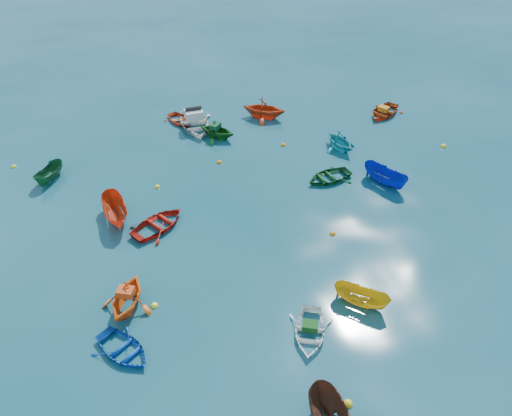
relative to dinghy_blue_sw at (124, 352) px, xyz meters
name	(u,v)px	position (x,y,z in m)	size (l,w,h in m)	color
ground	(290,276)	(8.03, 1.82, 0.00)	(160.00, 160.00, 0.00)	#093842
dinghy_blue_sw	(124,352)	(0.00, 0.00, 0.00)	(1.94, 2.71, 0.56)	#0D3FA5
dinghy_white_near	(309,335)	(7.51, -1.63, 0.00)	(1.94, 2.71, 0.56)	white
dinghy_orange_w	(129,306)	(0.50, 2.41, 0.00)	(2.35, 2.73, 1.44)	orange
sampan_yellow_mid	(360,303)	(10.35, -0.80, 0.00)	(0.97, 2.57, 1.00)	gold
dinghy_green_e	(328,179)	(13.24, 8.53, 0.00)	(2.05, 2.87, 0.60)	#10441E
dinghy_cyan_se	(339,148)	(15.46, 11.60, 0.00)	(2.18, 2.53, 1.33)	teal
dinghy_red_nw	(159,227)	(2.77, 7.41, 0.00)	(2.27, 3.18, 0.66)	#AA170E
sampan_orange_n	(117,219)	(0.75, 8.85, 0.00)	(1.21, 3.22, 1.25)	red
dinghy_green_n	(217,137)	(8.23, 15.57, 0.00)	(2.20, 2.56, 1.35)	#135319
dinghy_red_ne	(383,114)	(20.70, 14.85, 0.00)	(2.24, 3.13, 0.65)	#AD340E
sampan_blue_far	(384,183)	(16.21, 7.10, 0.00)	(1.13, 2.99, 1.16)	#0D1EA5
dinghy_red_far	(180,122)	(6.31, 18.52, 0.00)	(1.82, 2.54, 0.53)	red
dinghy_orange_far	(264,117)	(12.22, 17.27, 0.00)	(2.64, 3.07, 1.61)	#BF3512
sampan_green_far	(51,179)	(-2.58, 13.97, 0.00)	(0.93, 2.48, 0.96)	#114A24
motorboat_white	(195,127)	(7.13, 17.47, 0.00)	(2.98, 4.17, 1.46)	silver
tarp_green_a	(310,326)	(7.55, -1.54, 0.44)	(0.65, 0.49, 0.31)	#104313
tarp_orange_a	(126,292)	(0.53, 2.45, 0.89)	(0.71, 0.53, 0.34)	#D44215
tarp_green_b	(215,126)	(8.16, 15.64, 0.85)	(0.72, 0.55, 0.35)	#0F3F21
tarp_orange_b	(384,109)	(20.62, 14.80, 0.50)	(0.71, 0.54, 0.34)	#C56E14
buoy_ye_a	(348,404)	(7.58, -5.01, 0.00)	(0.37, 0.37, 0.37)	gold
buoy_ye_b	(155,306)	(1.60, 2.05, 0.00)	(0.34, 0.34, 0.34)	#FFF01A
buoy_or_c	(219,163)	(7.51, 12.45, 0.00)	(0.34, 0.34, 0.34)	orange
buoy_ye_c	(157,187)	(3.34, 11.08, 0.00)	(0.31, 0.31, 0.31)	yellow
buoy_or_d	(333,234)	(11.28, 3.91, 0.00)	(0.32, 0.32, 0.32)	orange
buoy_ye_d	(14,167)	(-4.78, 16.16, 0.00)	(0.32, 0.32, 0.32)	yellow
buoy_or_e	(283,145)	(12.12, 13.12, 0.00)	(0.34, 0.34, 0.34)	orange
buoy_ye_e	(443,147)	(22.11, 9.51, 0.00)	(0.39, 0.39, 0.39)	yellow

